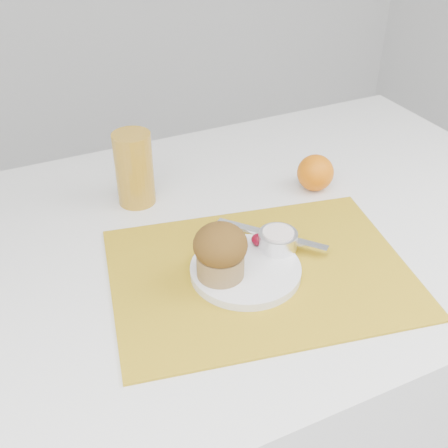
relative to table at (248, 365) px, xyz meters
name	(u,v)px	position (x,y,z in m)	size (l,w,h in m)	color
table	(248,365)	(0.00, 0.00, 0.00)	(1.20, 0.80, 0.75)	white
placemat	(260,272)	(-0.05, -0.13, 0.38)	(0.47, 0.35, 0.00)	gold
plate	(246,270)	(-0.08, -0.12, 0.39)	(0.18, 0.18, 0.01)	white
ramekin	(278,240)	(-0.01, -0.10, 0.41)	(0.06, 0.06, 0.03)	white
cream	(278,233)	(-0.01, -0.10, 0.42)	(0.05, 0.05, 0.01)	silver
raspberry_near	(239,241)	(-0.06, -0.06, 0.40)	(0.02, 0.02, 0.02)	#540215
raspberry_far	(258,240)	(-0.03, -0.08, 0.40)	(0.02, 0.02, 0.02)	#4F020F
butter_knife	(271,235)	(0.00, -0.07, 0.40)	(0.20, 0.02, 0.00)	white
orange	(315,173)	(0.17, 0.06, 0.41)	(0.07, 0.07, 0.07)	orange
juice_glass	(134,169)	(-0.16, 0.17, 0.45)	(0.07, 0.07, 0.14)	#BA8823
muffin	(220,251)	(-0.12, -0.12, 0.44)	(0.09, 0.09, 0.09)	#9B7A4B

